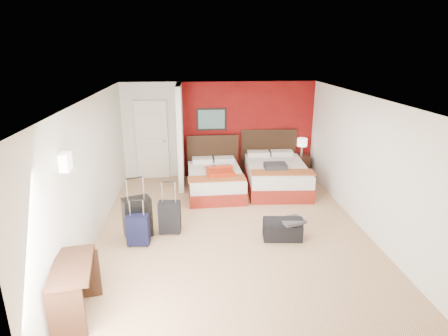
{
  "coord_description": "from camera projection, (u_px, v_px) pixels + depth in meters",
  "views": [
    {
      "loc": [
        -0.71,
        -6.31,
        3.35
      ],
      "look_at": [
        -0.08,
        0.8,
        1.0
      ],
      "focal_mm": 29.79,
      "sensor_mm": 36.0,
      "label": 1
    }
  ],
  "objects": [
    {
      "name": "ground",
      "position": [
        232.0,
        231.0,
        7.08
      ],
      "size": [
        6.5,
        6.5,
        0.0
      ],
      "primitive_type": "plane",
      "color": "tan",
      "rests_on": "ground"
    },
    {
      "name": "room_walls",
      "position": [
        160.0,
        149.0,
        7.91
      ],
      "size": [
        5.02,
        6.52,
        2.5
      ],
      "color": "silver",
      "rests_on": "ground"
    },
    {
      "name": "red_accent_panel",
      "position": [
        247.0,
        130.0,
        9.81
      ],
      "size": [
        3.5,
        0.04,
        2.5
      ],
      "primitive_type": "cube",
      "color": "maroon",
      "rests_on": "ground"
    },
    {
      "name": "partition_wall",
      "position": [
        180.0,
        136.0,
        9.08
      ],
      "size": [
        0.12,
        1.2,
        2.5
      ],
      "primitive_type": "cube",
      "color": "silver",
      "rests_on": "ground"
    },
    {
      "name": "entry_door",
      "position": [
        152.0,
        140.0,
        9.64
      ],
      "size": [
        0.82,
        0.06,
        2.05
      ],
      "primitive_type": "cube",
      "color": "silver",
      "rests_on": "ground"
    },
    {
      "name": "bed_left",
      "position": [
        215.0,
        182.0,
        8.85
      ],
      "size": [
        1.31,
        1.83,
        0.54
      ],
      "primitive_type": "cube",
      "rotation": [
        0.0,
        0.0,
        0.03
      ],
      "color": "white",
      "rests_on": "ground"
    },
    {
      "name": "bed_right",
      "position": [
        276.0,
        177.0,
        9.11
      ],
      "size": [
        1.54,
        2.11,
        0.61
      ],
      "primitive_type": "cube",
      "rotation": [
        0.0,
        0.0,
        -0.06
      ],
      "color": "white",
      "rests_on": "ground"
    },
    {
      "name": "red_suitcase_open",
      "position": [
        220.0,
        170.0,
        8.66
      ],
      "size": [
        0.7,
        0.9,
        0.1
      ],
      "primitive_type": "cube",
      "rotation": [
        0.0,
        0.0,
        0.13
      ],
      "color": "#AC270E",
      "rests_on": "bed_left"
    },
    {
      "name": "jacket_bundle",
      "position": [
        276.0,
        166.0,
        8.7
      ],
      "size": [
        0.52,
        0.43,
        0.12
      ],
      "primitive_type": "cube",
      "rotation": [
        0.0,
        0.0,
        -0.03
      ],
      "color": "#333338",
      "rests_on": "bed_right"
    },
    {
      "name": "nightstand",
      "position": [
        301.0,
        166.0,
        9.95
      ],
      "size": [
        0.47,
        0.47,
        0.59
      ],
      "primitive_type": "cube",
      "rotation": [
        0.0,
        0.0,
        -0.12
      ],
      "color": "black",
      "rests_on": "ground"
    },
    {
      "name": "table_lamp",
      "position": [
        302.0,
        147.0,
        9.79
      ],
      "size": [
        0.31,
        0.31,
        0.46
      ],
      "primitive_type": "cylinder",
      "rotation": [
        0.0,
        0.0,
        0.23
      ],
      "color": "white",
      "rests_on": "nightstand"
    },
    {
      "name": "suitcase_black",
      "position": [
        138.0,
        219.0,
        6.75
      ],
      "size": [
        0.57,
        0.46,
        0.73
      ],
      "primitive_type": "cube",
      "rotation": [
        0.0,
        0.0,
        0.38
      ],
      "color": "black",
      "rests_on": "ground"
    },
    {
      "name": "suitcase_charcoal",
      "position": [
        170.0,
        218.0,
        6.92
      ],
      "size": [
        0.41,
        0.27,
        0.59
      ],
      "primitive_type": "cube",
      "rotation": [
        0.0,
        0.0,
        -0.07
      ],
      "color": "black",
      "rests_on": "ground"
    },
    {
      "name": "suitcase_navy",
      "position": [
        138.0,
        231.0,
        6.5
      ],
      "size": [
        0.4,
        0.25,
        0.53
      ],
      "primitive_type": "cube",
      "rotation": [
        0.0,
        0.0,
        -0.05
      ],
      "color": "black",
      "rests_on": "ground"
    },
    {
      "name": "duffel_bag",
      "position": [
        282.0,
        230.0,
        6.74
      ],
      "size": [
        0.72,
        0.43,
        0.35
      ],
      "primitive_type": "cube",
      "rotation": [
        0.0,
        0.0,
        -0.1
      ],
      "color": "black",
      "rests_on": "ground"
    },
    {
      "name": "jacket_draped",
      "position": [
        292.0,
        221.0,
        6.65
      ],
      "size": [
        0.49,
        0.46,
        0.05
      ],
      "primitive_type": "cube",
      "rotation": [
        0.0,
        0.0,
        0.33
      ],
      "color": "#3E3D43",
      "rests_on": "duffel_bag"
    },
    {
      "name": "desk",
      "position": [
        76.0,
        291.0,
        4.72
      ],
      "size": [
        0.61,
        1.0,
        0.78
      ],
      "primitive_type": "cube",
      "rotation": [
        0.0,
        0.0,
        0.16
      ],
      "color": "black",
      "rests_on": "ground"
    }
  ]
}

